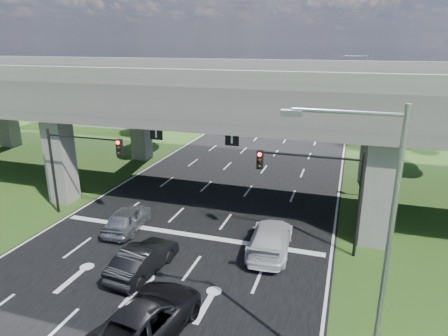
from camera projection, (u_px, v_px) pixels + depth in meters
The scene contains 19 objects.
ground at pixel (161, 263), 21.76m from camera, with size 160.00×160.00×0.00m, color #264717.
road at pixel (219, 198), 30.84m from camera, with size 18.00×120.00×0.03m, color black.
overpass at pixel (227, 91), 30.27m from camera, with size 80.00×15.00×10.00m.
warehouse at pixel (108, 107), 60.47m from camera, with size 20.00×10.00×4.00m, color #9E9E99.
signal_right at pixel (319, 182), 21.81m from camera, with size 5.76×0.54×6.00m.
signal_left at pixel (78, 158), 26.34m from camera, with size 5.76×0.54×6.00m.
streetlight_near at pixel (374, 246), 11.62m from camera, with size 3.38×0.25×10.00m.
streetlight_far at pixel (362, 103), 38.87m from camera, with size 3.38×0.25×10.00m.
streetlight_beyond at pixel (361, 86), 53.40m from camera, with size 3.38×0.25×10.00m.
tree_left_near at pixel (151, 100), 47.96m from camera, with size 4.50×4.50×7.80m.
tree_left_mid at pixel (159, 96), 56.29m from camera, with size 3.91×3.90×6.76m.
tree_left_far at pixel (205, 85), 62.10m from camera, with size 4.80×4.80×8.32m.
tree_right_near at pixel (390, 111), 42.06m from camera, with size 4.20×4.20×7.28m.
tree_right_mid at pixel (411, 105), 48.55m from camera, with size 3.91×3.90×6.76m.
tree_right_far at pixel (374, 91), 56.78m from camera, with size 4.50×4.50×7.80m.
car_silver at pixel (128, 219), 25.34m from camera, with size 1.79×4.45×1.52m, color #AEB0B7.
car_dark at pixel (143, 259), 20.59m from camera, with size 1.63×4.66×1.54m, color black.
car_white at pixel (270, 239), 22.67m from camera, with size 2.24×5.50×1.60m, color silver.
car_trailing at pixel (146, 320), 16.04m from camera, with size 2.70×5.86×1.63m, color black.
Camera 1 is at (9.09, -17.23, 11.52)m, focal length 32.00 mm.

